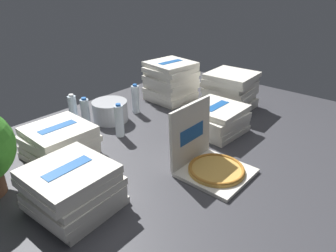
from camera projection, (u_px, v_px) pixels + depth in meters
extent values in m
cube|color=#38383D|center=(183.00, 148.00, 2.14)|extent=(3.20, 2.40, 0.02)
cube|color=silver|center=(216.00, 173.00, 1.83)|extent=(0.37, 0.37, 0.02)
cylinder|color=gold|center=(216.00, 170.00, 1.83)|extent=(0.33, 0.33, 0.02)
torus|color=#B1712A|center=(216.00, 168.00, 1.82)|extent=(0.33, 0.33, 0.02)
cube|color=silver|center=(191.00, 133.00, 1.86)|extent=(0.37, 0.04, 0.37)
cube|color=#19519E|center=(192.00, 134.00, 1.86)|extent=(0.22, 0.01, 0.09)
cube|color=silver|center=(60.00, 152.00, 2.03)|extent=(0.40, 0.40, 0.04)
cube|color=#19519E|center=(60.00, 149.00, 2.02)|extent=(0.25, 0.08, 0.00)
cube|color=silver|center=(60.00, 146.00, 2.02)|extent=(0.39, 0.39, 0.04)
cube|color=silver|center=(61.00, 141.00, 2.00)|extent=(0.40, 0.40, 0.04)
cube|color=#19519E|center=(61.00, 138.00, 1.99)|extent=(0.25, 0.09, 0.00)
cube|color=silver|center=(58.00, 136.00, 1.97)|extent=(0.40, 0.40, 0.04)
cube|color=silver|center=(58.00, 130.00, 1.97)|extent=(0.38, 0.38, 0.04)
cube|color=#19519E|center=(57.00, 127.00, 1.96)|extent=(0.24, 0.07, 0.00)
cube|color=silver|center=(229.00, 105.00, 2.76)|extent=(0.38, 0.38, 0.04)
cube|color=silver|center=(230.00, 102.00, 2.73)|extent=(0.38, 0.38, 0.04)
cube|color=#19519E|center=(230.00, 99.00, 2.73)|extent=(0.24, 0.07, 0.00)
cube|color=silver|center=(228.00, 97.00, 2.73)|extent=(0.41, 0.41, 0.04)
cube|color=#19519E|center=(229.00, 94.00, 2.72)|extent=(0.25, 0.09, 0.00)
cube|color=silver|center=(231.00, 93.00, 2.71)|extent=(0.42, 0.42, 0.04)
cube|color=#19519E|center=(231.00, 90.00, 2.70)|extent=(0.25, 0.10, 0.00)
cube|color=silver|center=(230.00, 88.00, 2.69)|extent=(0.40, 0.40, 0.04)
cube|color=#19519E|center=(230.00, 86.00, 2.68)|extent=(0.25, 0.09, 0.00)
cube|color=silver|center=(230.00, 84.00, 2.68)|extent=(0.38, 0.38, 0.04)
cube|color=silver|center=(230.00, 80.00, 2.65)|extent=(0.41, 0.41, 0.04)
cube|color=#19519E|center=(231.00, 77.00, 2.64)|extent=(0.25, 0.10, 0.00)
cube|color=silver|center=(232.00, 75.00, 2.63)|extent=(0.39, 0.39, 0.04)
cube|color=silver|center=(216.00, 128.00, 2.34)|extent=(0.39, 0.39, 0.04)
cube|color=#19519E|center=(216.00, 126.00, 2.34)|extent=(0.25, 0.08, 0.00)
cube|color=silver|center=(215.00, 124.00, 2.33)|extent=(0.39, 0.39, 0.04)
cube|color=silver|center=(215.00, 119.00, 2.31)|extent=(0.40, 0.40, 0.04)
cube|color=#19519E|center=(216.00, 116.00, 2.30)|extent=(0.25, 0.08, 0.00)
cube|color=silver|center=(216.00, 115.00, 2.28)|extent=(0.41, 0.41, 0.04)
cube|color=#19519E|center=(216.00, 112.00, 2.27)|extent=(0.25, 0.09, 0.00)
cube|color=silver|center=(217.00, 108.00, 2.28)|extent=(0.37, 0.37, 0.04)
cube|color=#19519E|center=(217.00, 106.00, 2.27)|extent=(0.24, 0.07, 0.00)
cube|color=silver|center=(171.00, 97.00, 2.94)|extent=(0.39, 0.39, 0.04)
cube|color=silver|center=(171.00, 94.00, 2.90)|extent=(0.39, 0.39, 0.04)
cube|color=#19519E|center=(171.00, 92.00, 2.89)|extent=(0.25, 0.08, 0.00)
cube|color=silver|center=(170.00, 90.00, 2.90)|extent=(0.39, 0.39, 0.04)
cube|color=#19519E|center=(170.00, 87.00, 2.89)|extent=(0.25, 0.08, 0.00)
cube|color=silver|center=(171.00, 85.00, 2.89)|extent=(0.41, 0.41, 0.04)
cube|color=silver|center=(171.00, 82.00, 2.86)|extent=(0.39, 0.39, 0.04)
cube|color=silver|center=(170.00, 78.00, 2.84)|extent=(0.40, 0.40, 0.04)
cube|color=silver|center=(172.00, 73.00, 2.83)|extent=(0.42, 0.42, 0.04)
cube|color=silver|center=(171.00, 69.00, 2.80)|extent=(0.38, 0.38, 0.04)
cube|color=#19519E|center=(171.00, 67.00, 2.79)|extent=(0.24, 0.07, 0.00)
cube|color=silver|center=(171.00, 64.00, 2.80)|extent=(0.42, 0.42, 0.04)
cube|color=#19519E|center=(171.00, 62.00, 2.79)|extent=(0.25, 0.10, 0.00)
cube|color=silver|center=(78.00, 204.00, 1.57)|extent=(0.40, 0.40, 0.04)
cube|color=#19519E|center=(77.00, 201.00, 1.56)|extent=(0.25, 0.08, 0.00)
cube|color=silver|center=(74.00, 200.00, 1.54)|extent=(0.40, 0.40, 0.04)
cube|color=silver|center=(73.00, 193.00, 1.52)|extent=(0.39, 0.39, 0.04)
cube|color=silver|center=(74.00, 185.00, 1.52)|extent=(0.39, 0.39, 0.04)
cube|color=#19519E|center=(73.00, 181.00, 1.51)|extent=(0.25, 0.08, 0.00)
cube|color=silver|center=(68.00, 179.00, 1.49)|extent=(0.38, 0.38, 0.04)
cube|color=silver|center=(68.00, 172.00, 1.48)|extent=(0.38, 0.38, 0.04)
cube|color=#19519E|center=(67.00, 168.00, 1.47)|extent=(0.24, 0.07, 0.00)
cylinder|color=#B7BABF|center=(110.00, 111.00, 2.49)|extent=(0.28, 0.28, 0.16)
cylinder|color=silver|center=(86.00, 114.00, 2.34)|extent=(0.06, 0.06, 0.24)
cylinder|color=blue|center=(84.00, 99.00, 2.28)|extent=(0.04, 0.04, 0.01)
cylinder|color=white|center=(119.00, 121.00, 2.23)|extent=(0.06, 0.06, 0.24)
cylinder|color=blue|center=(118.00, 105.00, 2.17)|extent=(0.04, 0.04, 0.01)
cylinder|color=silver|center=(73.00, 111.00, 2.40)|extent=(0.06, 0.06, 0.24)
cylinder|color=white|center=(71.00, 95.00, 2.35)|extent=(0.04, 0.04, 0.01)
cylinder|color=white|center=(135.00, 99.00, 2.62)|extent=(0.06, 0.06, 0.24)
cylinder|color=blue|center=(135.00, 85.00, 2.56)|extent=(0.04, 0.04, 0.01)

